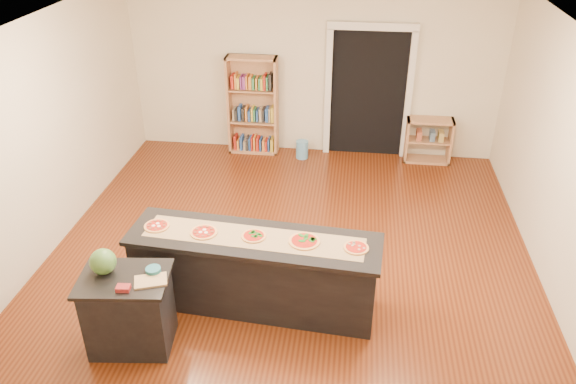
# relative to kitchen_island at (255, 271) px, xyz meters

# --- Properties ---
(room) EXTENTS (6.00, 7.00, 2.80)m
(room) POSITION_rel_kitchen_island_xyz_m (0.26, 0.59, 0.96)
(room) COLOR beige
(room) RESTS_ON ground
(doorway) EXTENTS (1.40, 0.09, 2.21)m
(doorway) POSITION_rel_kitchen_island_xyz_m (1.16, 4.05, 0.76)
(doorway) COLOR black
(doorway) RESTS_ON room
(kitchen_island) EXTENTS (2.67, 0.72, 0.88)m
(kitchen_island) POSITION_rel_kitchen_island_xyz_m (0.00, 0.00, 0.00)
(kitchen_island) COLOR black
(kitchen_island) RESTS_ON ground
(side_counter) EXTENTS (0.85, 0.62, 0.84)m
(side_counter) POSITION_rel_kitchen_island_xyz_m (-1.12, -0.76, -0.02)
(side_counter) COLOR black
(side_counter) RESTS_ON ground
(bookshelf) EXTENTS (0.83, 0.29, 1.65)m
(bookshelf) POSITION_rel_kitchen_island_xyz_m (-0.72, 3.89, 0.38)
(bookshelf) COLOR tan
(bookshelf) RESTS_ON ground
(low_shelf) EXTENTS (0.74, 0.32, 0.74)m
(low_shelf) POSITION_rel_kitchen_island_xyz_m (2.19, 3.88, -0.07)
(low_shelf) COLOR tan
(low_shelf) RESTS_ON ground
(waste_bin) EXTENTS (0.21, 0.21, 0.30)m
(waste_bin) POSITION_rel_kitchen_island_xyz_m (0.13, 3.74, -0.29)
(waste_bin) COLOR #5C9ECE
(waste_bin) RESTS_ON ground
(kraft_paper) EXTENTS (2.34, 0.59, 0.00)m
(kraft_paper) POSITION_rel_kitchen_island_xyz_m (0.00, 0.00, 0.44)
(kraft_paper) COLOR #967C4D
(kraft_paper) RESTS_ON kitchen_island
(watermelon) EXTENTS (0.25, 0.25, 0.25)m
(watermelon) POSITION_rel_kitchen_island_xyz_m (-1.32, -0.71, 0.52)
(watermelon) COLOR #144214
(watermelon) RESTS_ON side_counter
(cutting_board) EXTENTS (0.35, 0.29, 0.02)m
(cutting_board) POSITION_rel_kitchen_island_xyz_m (-0.84, -0.79, 0.41)
(cutting_board) COLOR tan
(cutting_board) RESTS_ON side_counter
(package_red) EXTENTS (0.13, 0.10, 0.04)m
(package_red) POSITION_rel_kitchen_island_xyz_m (-1.05, -0.94, 0.42)
(package_red) COLOR maroon
(package_red) RESTS_ON side_counter
(package_teal) EXTENTS (0.15, 0.15, 0.05)m
(package_teal) POSITION_rel_kitchen_island_xyz_m (-0.86, -0.66, 0.43)
(package_teal) COLOR #195966
(package_teal) RESTS_ON side_counter
(pizza_a) EXTENTS (0.27, 0.27, 0.02)m
(pizza_a) POSITION_rel_kitchen_island_xyz_m (-1.06, 0.07, 0.45)
(pizza_a) COLOR #DCA154
(pizza_a) RESTS_ON kitchen_island
(pizza_b) EXTENTS (0.27, 0.27, 0.02)m
(pizza_b) POSITION_rel_kitchen_island_xyz_m (-0.53, 0.01, 0.45)
(pizza_b) COLOR #DCA154
(pizza_b) RESTS_ON kitchen_island
(pizza_c) EXTENTS (0.26, 0.26, 0.02)m
(pizza_c) POSITION_rel_kitchen_island_xyz_m (0.00, 0.01, 0.45)
(pizza_c) COLOR #DCA154
(pizza_c) RESTS_ON kitchen_island
(pizza_d) EXTENTS (0.31, 0.31, 0.02)m
(pizza_d) POSITION_rel_kitchen_island_xyz_m (0.53, -0.02, 0.45)
(pizza_d) COLOR #DCA154
(pizza_d) RESTS_ON kitchen_island
(pizza_e) EXTENTS (0.25, 0.25, 0.02)m
(pizza_e) POSITION_rel_kitchen_island_xyz_m (1.06, -0.07, 0.45)
(pizza_e) COLOR #DCA154
(pizza_e) RESTS_ON kitchen_island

